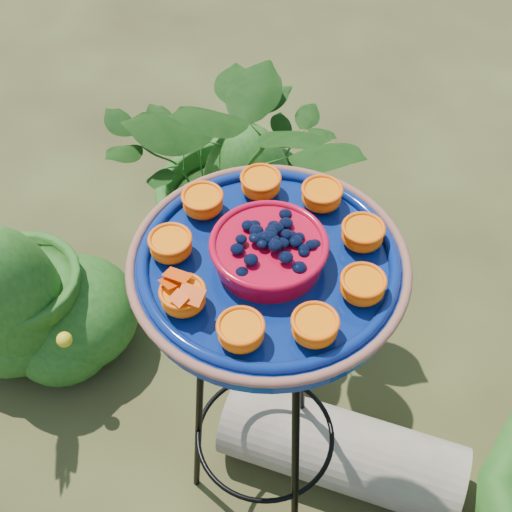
# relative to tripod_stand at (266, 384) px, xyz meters

# --- Properties ---
(ground_plane) EXTENTS (20.00, 20.00, 0.00)m
(ground_plane) POSITION_rel_tripod_stand_xyz_m (-0.10, -0.13, -0.55)
(ground_plane) COLOR #2D2414
(ground_plane) RESTS_ON ground
(tripod_stand) EXTENTS (0.43, 0.43, 0.91)m
(tripod_stand) POSITION_rel_tripod_stand_xyz_m (0.00, 0.00, 0.00)
(tripod_stand) COLOR black
(tripod_stand) RESTS_ON ground
(feeder_dish) EXTENTS (0.61, 0.61, 0.11)m
(feeder_dish) POSITION_rel_tripod_stand_xyz_m (0.00, -0.00, 0.40)
(feeder_dish) COLOR navy
(feeder_dish) RESTS_ON tripod_stand
(driftwood_log) EXTENTS (0.62, 0.57, 0.21)m
(driftwood_log) POSITION_rel_tripod_stand_xyz_m (0.05, 0.21, -0.45)
(driftwood_log) COLOR gray
(driftwood_log) RESTS_ON ground
(shrub_back_left) EXTENTS (0.99, 0.97, 0.83)m
(shrub_back_left) POSITION_rel_tripod_stand_xyz_m (-0.72, 0.38, -0.14)
(shrub_back_left) COLOR #174713
(shrub_back_left) RESTS_ON ground
(shrub_front_left) EXTENTS (0.52, 0.55, 0.79)m
(shrub_front_left) POSITION_rel_tripod_stand_xyz_m (-0.73, -0.38, -0.16)
(shrub_front_left) COLOR #174713
(shrub_front_left) RESTS_ON ground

